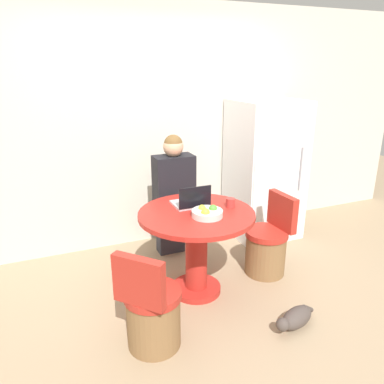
{
  "coord_description": "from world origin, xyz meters",
  "views": [
    {
      "loc": [
        -1.17,
        -2.42,
        1.97
      ],
      "look_at": [
        0.01,
        0.38,
        0.92
      ],
      "focal_mm": 35.0,
      "sensor_mm": 36.0,
      "label": 1
    }
  ],
  "objects": [
    {
      "name": "ground_plane",
      "position": [
        0.0,
        0.0,
        0.0
      ],
      "size": [
        12.0,
        12.0,
        0.0
      ],
      "primitive_type": "plane",
      "color": "#9E8466"
    },
    {
      "name": "wall_back",
      "position": [
        0.0,
        1.52,
        1.3
      ],
      "size": [
        7.0,
        0.06,
        2.6
      ],
      "color": "beige",
      "rests_on": "ground_plane"
    },
    {
      "name": "refrigerator",
      "position": [
        1.24,
        1.12,
        0.8
      ],
      "size": [
        0.75,
        0.71,
        1.59
      ],
      "color": "white",
      "rests_on": "ground_plane"
    },
    {
      "name": "dining_table",
      "position": [
        0.01,
        0.28,
        0.53
      ],
      "size": [
        1.0,
        1.0,
        0.77
      ],
      "color": "#B2261E",
      "rests_on": "ground_plane"
    },
    {
      "name": "chair_near_left_corner",
      "position": [
        -0.56,
        -0.24,
        0.27
      ],
      "size": [
        0.48,
        0.48,
        0.8
      ],
      "rotation": [
        0.0,
        0.0,
        2.31
      ],
      "color": "brown",
      "rests_on": "ground_plane"
    },
    {
      "name": "chair_right_side",
      "position": [
        0.78,
        0.32,
        0.27
      ],
      "size": [
        0.41,
        0.41,
        0.8
      ],
      "rotation": [
        0.0,
        0.0,
        -1.53
      ],
      "color": "brown",
      "rests_on": "ground_plane"
    },
    {
      "name": "person_seated",
      "position": [
        0.06,
        1.01,
        0.72
      ],
      "size": [
        0.4,
        0.37,
        1.32
      ],
      "rotation": [
        0.0,
        0.0,
        3.14
      ],
      "color": "#2D2D38",
      "rests_on": "ground_plane"
    },
    {
      "name": "laptop",
      "position": [
        0.03,
        0.44,
        0.81
      ],
      "size": [
        0.3,
        0.26,
        0.2
      ],
      "rotation": [
        0.0,
        0.0,
        3.14
      ],
      "color": "#B7B7BC",
      "rests_on": "dining_table"
    },
    {
      "name": "fruit_bowl",
      "position": [
        0.05,
        0.16,
        0.81
      ],
      "size": [
        0.26,
        0.26,
        0.09
      ],
      "color": "beige",
      "rests_on": "dining_table"
    },
    {
      "name": "coffee_cup",
      "position": [
        0.33,
        0.28,
        0.81
      ],
      "size": [
        0.08,
        0.08,
        0.08
      ],
      "color": "#B2332D",
      "rests_on": "dining_table"
    },
    {
      "name": "cat",
      "position": [
        0.53,
        -0.48,
        0.08
      ],
      "size": [
        0.44,
        0.25,
        0.16
      ],
      "rotation": [
        0.0,
        0.0,
        3.44
      ],
      "color": "#473D38",
      "rests_on": "ground_plane"
    }
  ]
}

